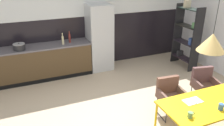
# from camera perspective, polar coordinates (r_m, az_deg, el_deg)

# --- Properties ---
(back_wall_splashback_dark) EXTENTS (6.97, 0.12, 1.48)m
(back_wall_splashback_dark) POSITION_cam_1_polar(r_m,az_deg,el_deg) (6.57, -7.69, 5.31)
(back_wall_splashback_dark) COLOR black
(back_wall_splashback_dark) RESTS_ON ground
(kitchen_counter) EXTENTS (3.44, 0.63, 0.89)m
(kitchen_counter) POSITION_cam_1_polar(r_m,az_deg,el_deg) (6.15, -21.39, -0.39)
(kitchen_counter) COLOR #483520
(kitchen_counter) RESTS_ON ground
(refrigerator_column) EXTENTS (0.65, 0.60, 1.84)m
(refrigerator_column) POSITION_cam_1_polar(r_m,az_deg,el_deg) (6.30, -3.20, 6.41)
(refrigerator_column) COLOR #ADAFB2
(refrigerator_column) RESTS_ON ground
(dining_table) EXTENTS (1.90, 0.80, 0.72)m
(dining_table) POSITION_cam_1_polar(r_m,az_deg,el_deg) (4.14, 24.94, -9.22)
(dining_table) COLOR gold
(dining_table) RESTS_ON ground
(armchair_head_of_table) EXTENTS (0.53, 0.51, 0.77)m
(armchair_head_of_table) POSITION_cam_1_polar(r_m,az_deg,el_deg) (4.58, 14.54, -7.25)
(armchair_head_of_table) COLOR brown
(armchair_head_of_table) RESTS_ON ground
(armchair_far_side) EXTENTS (0.56, 0.55, 0.79)m
(armchair_far_side) POSITION_cam_1_polar(r_m,az_deg,el_deg) (5.17, 22.40, -4.45)
(armchair_far_side) COLOR brown
(armchair_far_side) RESTS_ON ground
(open_book) EXTENTS (0.31, 0.19, 0.02)m
(open_book) POSITION_cam_1_polar(r_m,az_deg,el_deg) (3.95, 19.81, -9.11)
(open_book) COLOR white
(open_book) RESTS_ON dining_table
(mug_dark_espresso) EXTENTS (0.12, 0.08, 0.10)m
(mug_dark_espresso) POSITION_cam_1_polar(r_m,az_deg,el_deg) (3.90, 26.00, -9.94)
(mug_dark_espresso) COLOR #335B93
(mug_dark_espresso) RESTS_ON dining_table
(mug_glass_clear) EXTENTS (0.12, 0.08, 0.09)m
(mug_glass_clear) POSITION_cam_1_polar(r_m,az_deg,el_deg) (3.55, 19.31, -12.33)
(mug_glass_clear) COLOR #5B8456
(mug_glass_clear) RESTS_ON dining_table
(cooking_pot) EXTENTS (0.28, 0.28, 0.18)m
(cooking_pot) POSITION_cam_1_polar(r_m,az_deg,el_deg) (5.87, -22.52, 3.83)
(cooking_pot) COLOR black
(cooking_pot) RESTS_ON kitchen_counter
(bottle_wine_green) EXTENTS (0.06, 0.06, 0.30)m
(bottle_wine_green) POSITION_cam_1_polar(r_m,az_deg,el_deg) (6.06, -10.73, 6.27)
(bottle_wine_green) COLOR maroon
(bottle_wine_green) RESTS_ON kitchen_counter
(bottle_spice_small) EXTENTS (0.06, 0.06, 0.30)m
(bottle_spice_small) POSITION_cam_1_polar(r_m,az_deg,el_deg) (5.94, -12.40, 5.72)
(bottle_spice_small) COLOR tan
(bottle_spice_small) RESTS_ON kitchen_counter
(open_shelf_unit) EXTENTS (0.30, 0.84, 1.92)m
(open_shelf_unit) POSITION_cam_1_polar(r_m,az_deg,el_deg) (6.78, 18.56, 6.83)
(open_shelf_unit) COLOR black
(open_shelf_unit) RESTS_ON ground
(pendant_lamp_over_table_near) EXTENTS (0.39, 0.39, 1.25)m
(pendant_lamp_over_table_near) POSITION_cam_1_polar(r_m,az_deg,el_deg) (3.41, 24.04, 4.81)
(pendant_lamp_over_table_near) COLOR black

